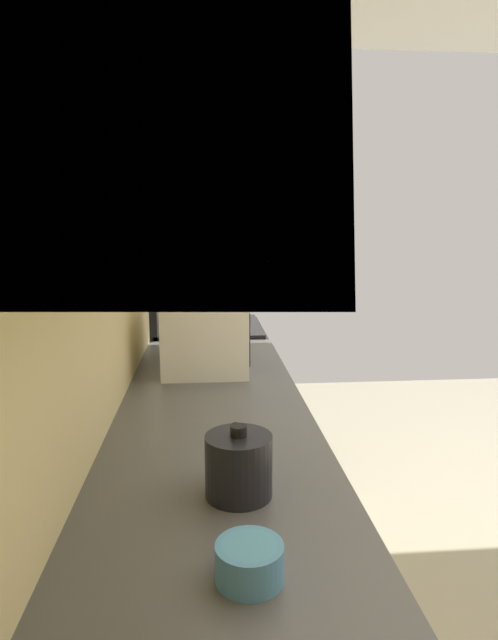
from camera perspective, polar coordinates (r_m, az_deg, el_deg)
The scene contains 6 objects.
wall_back at distance 1.64m, azimuth -17.50°, elevation 3.32°, with size 4.04×0.12×2.65m, color beige.
upper_cabinets at distance 1.22m, azimuth -12.29°, elevation 26.22°, with size 2.28×0.33×0.70m.
oven_range at distance 3.21m, azimuth -4.29°, elevation -8.51°, with size 0.69×0.65×1.08m.
microwave at distance 2.25m, azimuth -4.84°, elevation -1.23°, with size 0.49×0.35×0.31m.
bowl at distance 0.99m, azimuth 0.04°, elevation -24.92°, with size 0.12×0.12×0.07m.
kettle at distance 1.22m, azimuth -1.15°, elevation -15.65°, with size 0.21×0.15×0.17m.
Camera 1 is at (-1.59, 1.28, 1.52)m, focal length 29.07 mm.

